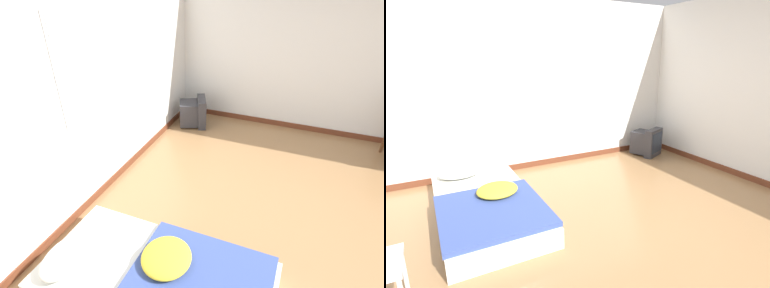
% 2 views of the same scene
% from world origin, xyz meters
% --- Properties ---
extents(ground_plane, '(20.00, 20.00, 0.00)m').
position_xyz_m(ground_plane, '(0.00, 0.00, 0.00)').
color(ground_plane, '#997047').
extents(wall_back, '(7.61, 0.08, 2.60)m').
position_xyz_m(wall_back, '(0.00, 2.62, 1.29)').
color(wall_back, white).
rests_on(wall_back, ground_plane).
extents(mattress_bed, '(1.04, 1.97, 0.35)m').
position_xyz_m(mattress_bed, '(-0.98, 1.34, 0.14)').
color(mattress_bed, silver).
rests_on(mattress_bed, ground_plane).
extents(crt_tv, '(0.55, 0.57, 0.49)m').
position_xyz_m(crt_tv, '(2.07, 2.21, 0.24)').
color(crt_tv, '#333338').
rests_on(crt_tv, ground_plane).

